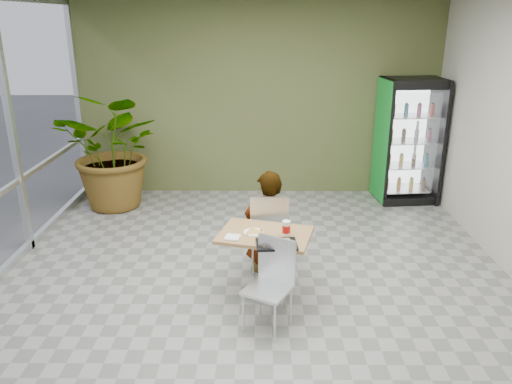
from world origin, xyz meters
TOP-DOWN VIEW (x-y plane):
  - ground at (0.00, 0.00)m, footprint 7.00×7.00m
  - room_envelope at (0.00, 0.00)m, footprint 6.00×7.00m
  - dining_table at (0.10, -0.02)m, footprint 1.08×0.87m
  - chair_far at (0.15, 0.54)m, footprint 0.45×0.46m
  - chair_near at (0.17, -0.53)m, footprint 0.55×0.55m
  - seated_woman at (0.15, 0.60)m, footprint 0.59×0.39m
  - pizza_plate at (-0.02, -0.00)m, footprint 0.30×0.22m
  - soda_cup at (0.32, -0.05)m, footprint 0.09×0.09m
  - napkin_stack at (-0.23, -0.14)m, footprint 0.18×0.18m
  - cafeteria_tray at (0.21, -0.31)m, footprint 0.42×0.32m
  - beverage_fridge at (2.45, 3.11)m, footprint 0.98×0.79m
  - potted_plant at (-2.21, 2.74)m, footprint 2.01×1.86m

SIDE VIEW (x-z plane):
  - ground at x=0.00m, z-range 0.00..0.00m
  - seated_woman at x=0.15m, z-range -0.30..1.25m
  - chair_near at x=0.17m, z-range 0.08..0.98m
  - dining_table at x=0.10m, z-range 0.16..0.91m
  - chair_far at x=0.15m, z-range 0.08..1.08m
  - napkin_stack at x=-0.23m, z-range 0.75..0.77m
  - cafeteria_tray at x=0.21m, z-range 0.75..0.77m
  - pizza_plate at x=-0.02m, z-range 0.75..0.78m
  - soda_cup at x=0.32m, z-range 0.75..0.90m
  - potted_plant at x=-2.21m, z-range 0.00..1.86m
  - beverage_fridge at x=2.45m, z-range 0.00..2.00m
  - room_envelope at x=0.00m, z-range 0.00..3.20m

